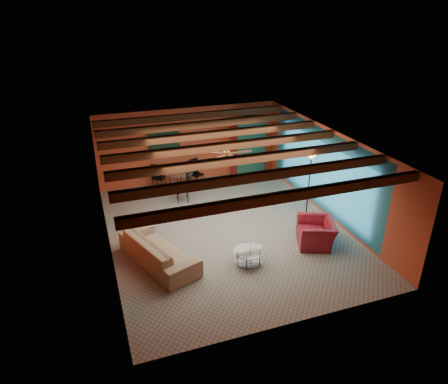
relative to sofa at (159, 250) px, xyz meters
name	(u,v)px	position (x,y,z in m)	size (l,w,h in m)	color
room	(225,152)	(2.14, 1.04, 2.00)	(6.52, 8.01, 2.71)	gray
sofa	(159,250)	(0.00, 0.00, 0.00)	(2.45, 0.96, 0.72)	#9B8064
armchair	(316,232)	(4.20, -0.54, -0.01)	(1.08, 0.94, 0.70)	maroon
coffee_table	(249,257)	(2.10, -0.83, -0.15)	(0.79, 0.79, 0.41)	silver
dining_table	(179,178)	(1.53, 4.02, 0.14)	(1.90, 1.90, 0.99)	silver
armoire	(248,149)	(4.34, 4.63, 0.68)	(1.19, 0.58, 2.08)	maroon
floor_lamp	(309,185)	(4.76, 0.93, 0.70)	(0.43, 0.43, 2.11)	black
ceiling_fan	(227,154)	(2.14, 0.93, 2.00)	(1.50, 1.50, 0.44)	#472614
painting	(164,140)	(1.24, 4.89, 1.29)	(1.05, 0.03, 0.65)	black
potted_plant	(249,115)	(4.34, 4.63, 1.98)	(0.46, 0.40, 0.52)	#26661E
vase	(179,162)	(1.53, 4.02, 0.73)	(0.19, 0.19, 0.20)	orange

